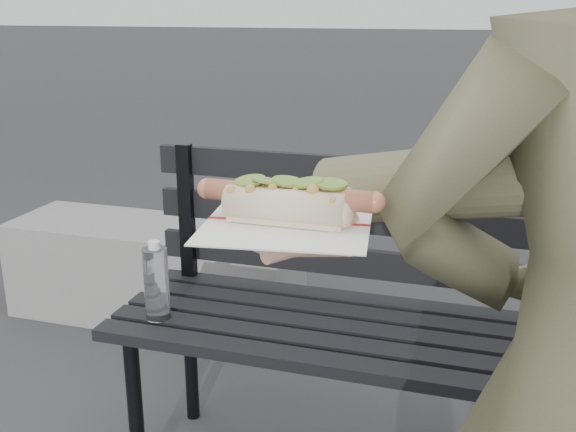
# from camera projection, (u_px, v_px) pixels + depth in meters

# --- Properties ---
(park_bench) EXTENTS (1.50, 0.44, 0.88)m
(park_bench) POSITION_uv_depth(u_px,v_px,m) (402.00, 305.00, 1.72)
(park_bench) COLOR black
(park_bench) RESTS_ON ground
(concrete_block) EXTENTS (1.20, 0.40, 0.40)m
(concrete_block) POSITION_uv_depth(u_px,v_px,m) (155.00, 271.00, 2.80)
(concrete_block) COLOR slate
(concrete_block) RESTS_ON ground
(held_hotdog) EXTENTS (0.62, 0.30, 0.20)m
(held_hotdog) POSITION_uv_depth(u_px,v_px,m) (458.00, 188.00, 0.77)
(held_hotdog) COLOR brown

